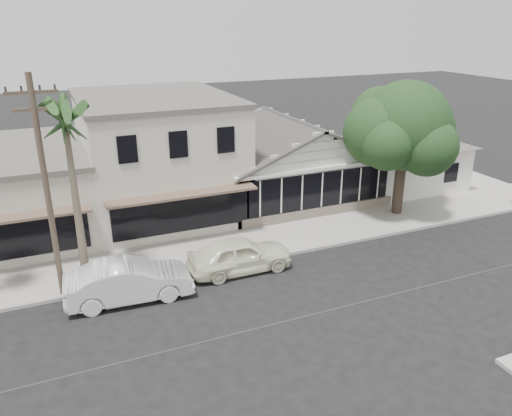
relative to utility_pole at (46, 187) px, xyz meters
name	(u,v)px	position (x,y,z in m)	size (l,w,h in m)	color
ground	(317,313)	(9.00, -5.20, -4.79)	(140.00, 140.00, 0.00)	black
sidewalk_north	(85,274)	(1.00, 1.55, -4.71)	(90.00, 3.50, 0.15)	#9E9991
corner_shop	(289,157)	(14.00, 7.27, -2.17)	(10.40, 8.60, 5.10)	white
side_cottage	(404,164)	(22.20, 6.30, -3.29)	(6.00, 6.00, 3.00)	white
row_building_near	(158,157)	(6.00, 8.30, -1.54)	(8.00, 10.00, 6.50)	beige
utility_pole	(46,187)	(0.00, 0.00, 0.00)	(1.80, 0.24, 9.00)	brown
car_0	(240,255)	(7.51, -0.75, -3.99)	(1.89, 4.69, 1.60)	white
car_1	(129,281)	(2.51, -1.27, -3.96)	(1.76, 5.03, 1.66)	silver
shade_tree	(402,128)	(18.31, 2.25, 0.27)	(6.93, 6.26, 7.68)	#423228
palm_east	(65,119)	(1.00, 0.52, 2.40)	(2.93, 2.93, 8.38)	#726651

